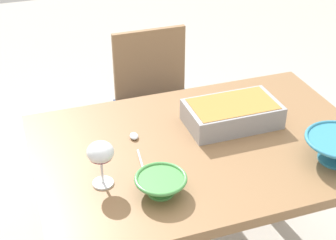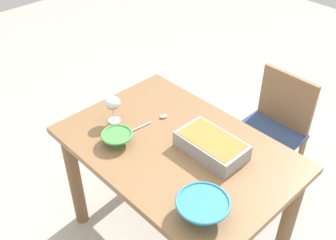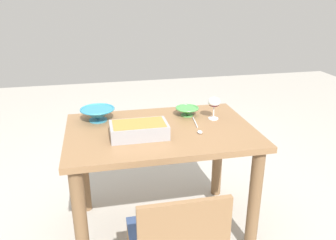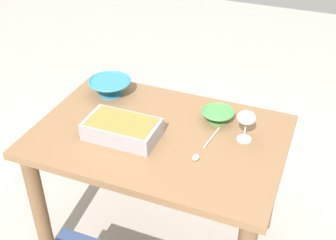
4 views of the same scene
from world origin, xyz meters
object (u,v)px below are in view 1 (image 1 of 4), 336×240
Objects in this scene: small_bowl at (161,184)px; wine_glass at (101,155)px; dining_table at (202,176)px; chair at (158,107)px; casserole_dish at (232,113)px; serving_spoon at (137,146)px.

wine_glass is at bearing -32.46° from small_bowl.
dining_table is 0.34m from small_bowl.
casserole_dish is (-0.07, 0.66, 0.33)m from chair.
casserole_dish is 0.46m from small_bowl.
chair reaches higher than small_bowl.
serving_spoon is (0.00, -0.25, -0.03)m from small_bowl.
serving_spoon is (0.37, 0.03, -0.04)m from casserole_dish.
casserole_dish is 2.10× the size of small_bowl.
dining_table is 3.46× the size of casserole_dish.
serving_spoon is at bearing -13.18° from dining_table.
casserole_dish is at bearing -160.38° from wine_glass.
wine_glass is (0.37, 0.10, 0.25)m from dining_table.
wine_glass is at bearing 19.62° from casserole_dish.
dining_table is at bearing -138.35° from small_bowl.
chair is 2.43× the size of casserole_dish.
dining_table is 0.27m from serving_spoon.
serving_spoon is at bearing -89.16° from small_bowl.
casserole_dish is at bearing 95.99° from chair.
wine_glass is 0.55m from casserole_dish.
dining_table is 4.21× the size of serving_spoon.
serving_spoon is at bearing 5.40° from casserole_dish.
serving_spoon is (-0.15, -0.15, -0.10)m from wine_glass.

